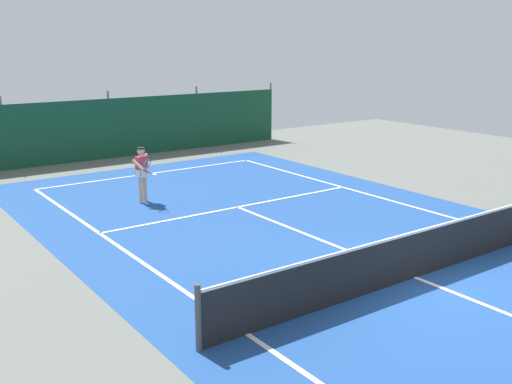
# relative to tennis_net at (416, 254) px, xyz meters

# --- Properties ---
(ground_plane) EXTENTS (36.00, 36.00, 0.00)m
(ground_plane) POSITION_rel_tennis_net_xyz_m (0.00, 0.00, -0.51)
(ground_plane) COLOR slate
(court_surface) EXTENTS (11.02, 26.60, 0.01)m
(court_surface) POSITION_rel_tennis_net_xyz_m (0.00, 0.00, -0.51)
(court_surface) COLOR #1E478C
(court_surface) RESTS_ON ground
(tennis_net) EXTENTS (10.12, 0.10, 1.10)m
(tennis_net) POSITION_rel_tennis_net_xyz_m (0.00, 0.00, 0.00)
(tennis_net) COLOR black
(tennis_net) RESTS_ON ground
(back_fence) EXTENTS (16.30, 0.98, 2.70)m
(back_fence) POSITION_rel_tennis_net_xyz_m (-0.00, 16.06, 0.16)
(back_fence) COLOR #14472D
(back_fence) RESTS_ON ground
(tennis_player) EXTENTS (0.56, 0.83, 1.64)m
(tennis_player) POSITION_rel_tennis_net_xyz_m (-1.94, 8.49, 0.45)
(tennis_player) COLOR #D8AD8C
(tennis_player) RESTS_ON ground
(tennis_ball_near_player) EXTENTS (0.07, 0.07, 0.07)m
(tennis_ball_near_player) POSITION_rel_tennis_net_xyz_m (0.60, 1.88, -0.48)
(tennis_ball_near_player) COLOR #CCDB33
(tennis_ball_near_player) RESTS_ON ground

